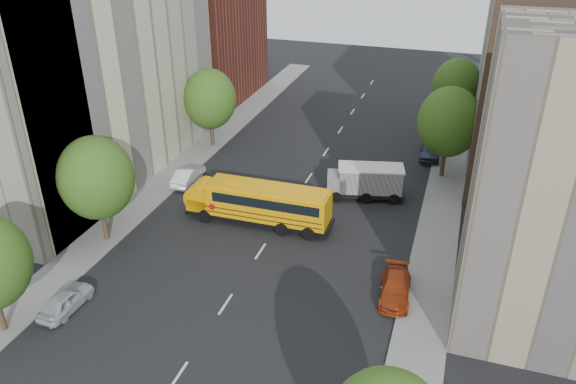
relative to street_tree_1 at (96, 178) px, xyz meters
The scene contains 19 objects.
ground 12.71m from the street_tree_1, 19.98° to the left, with size 120.00×120.00×0.00m, color black.
sidewalk_left 10.26m from the street_tree_1, 93.18° to the left, with size 3.00×80.00×0.12m, color slate.
sidewalk_right 24.72m from the street_tree_1, 21.80° to the left, with size 3.00×80.00×0.12m, color slate.
lane_markings 18.48m from the street_tree_1, 51.84° to the left, with size 0.15×64.00×0.01m, color silver.
building_left_cream 13.21m from the street_tree_1, 124.99° to the left, with size 10.00×26.00×20.00m, color beige.
building_left_redbrick 32.79m from the street_tree_1, 102.34° to the left, with size 10.00×15.00×13.00m, color maroon.
building_right_far 37.86m from the street_tree_1, 39.61° to the left, with size 10.00×22.00×18.00m, color tan.
building_right_sidewall 32.04m from the street_tree_1, 24.15° to the left, with size 10.10×0.30×18.00m, color brown.
street_tree_1 is the anchor object (origin of this frame).
street_tree_2 18.00m from the street_tree_1, 90.00° to the left, with size 4.99×4.99×7.71m.
street_tree_4 28.43m from the street_tree_1, 39.29° to the left, with size 5.25×5.25×8.10m.
street_tree_5 37.20m from the street_tree_1, 53.75° to the left, with size 4.86×4.86×7.51m.
school_bus 11.46m from the street_tree_1, 31.10° to the left, with size 11.19×2.85×3.15m.
safari_truck 20.55m from the street_tree_1, 36.56° to the left, with size 6.81×3.72×2.77m.
parked_car_0 8.78m from the street_tree_1, 73.31° to the right, with size 1.55×3.85×1.31m, color silver.
parked_car_1 10.97m from the street_tree_1, 82.04° to the left, with size 1.49×4.27×1.41m, color white.
parked_car_3 21.05m from the street_tree_1, ahead, with size 1.80×4.42×1.28m, color #9C3613.
parked_car_4 30.33m from the street_tree_1, 46.70° to the left, with size 1.81×4.49×1.53m, color #2D3850.
parked_car_5 34.65m from the street_tree_1, 53.20° to the left, with size 1.60×4.59×1.51m, color gray.
Camera 1 is at (11.91, -32.29, 21.87)m, focal length 35.00 mm.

